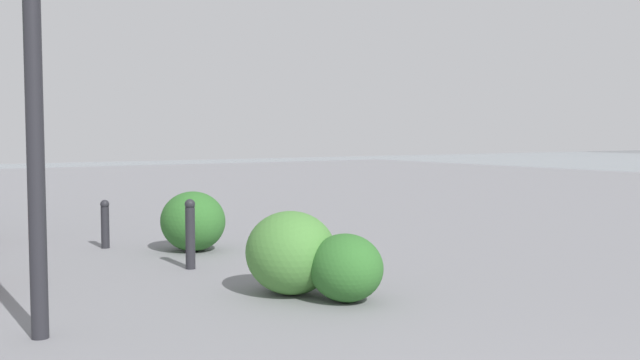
{
  "coord_description": "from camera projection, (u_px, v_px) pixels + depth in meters",
  "views": [
    {
      "loc": [
        -0.72,
        2.51,
        1.68
      ],
      "look_at": [
        9.32,
        -4.06,
        0.89
      ],
      "focal_mm": 39.34,
      "sensor_mm": 36.0,
      "label": 1
    }
  ],
  "objects": [
    {
      "name": "bollard_near",
      "position": [
        190.0,
        233.0,
        8.71
      ],
      "size": [
        0.13,
        0.13,
        0.88
      ],
      "color": "#232328",
      "rests_on": "ground"
    },
    {
      "name": "shrub_round",
      "position": [
        291.0,
        253.0,
        7.34
      ],
      "size": [
        1.03,
        0.93,
        0.88
      ],
      "color": "#477F38",
      "rests_on": "ground"
    },
    {
      "name": "shrub_low",
      "position": [
        346.0,
        268.0,
        7.02
      ],
      "size": [
        0.81,
        0.72,
        0.68
      ],
      "color": "#2D6628",
      "rests_on": "ground"
    },
    {
      "name": "bollard_mid",
      "position": [
        105.0,
        223.0,
        10.3
      ],
      "size": [
        0.13,
        0.13,
        0.72
      ],
      "color": "#232328",
      "rests_on": "ground"
    },
    {
      "name": "lamppost",
      "position": [
        32.0,
        17.0,
        5.6
      ],
      "size": [
        0.98,
        0.28,
        3.91
      ],
      "color": "#232328",
      "rests_on": "ground"
    },
    {
      "name": "shrub_wide",
      "position": [
        193.0,
        221.0,
        10.06
      ],
      "size": [
        1.01,
        0.91,
        0.86
      ],
      "color": "#2D6628",
      "rests_on": "ground"
    }
  ]
}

